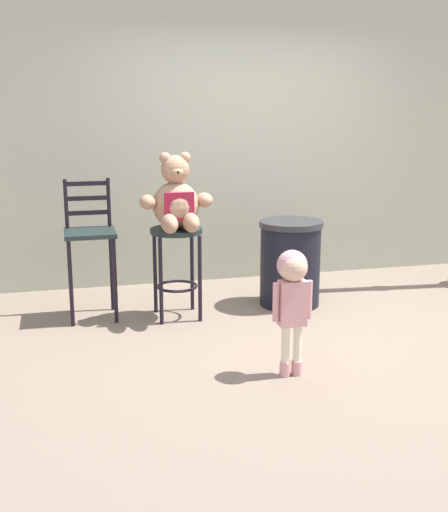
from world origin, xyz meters
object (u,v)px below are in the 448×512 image
at_px(child_walking, 292,286).
at_px(bar_chair_empty, 90,240).
at_px(trash_bin, 290,263).
at_px(bar_stool_with_teddy, 177,253).
at_px(teddy_bear, 176,202).

distance_m(child_walking, bar_chair_empty, 1.95).
height_order(child_walking, trash_bin, child_walking).
xyz_separation_m(trash_bin, bar_chair_empty, (-1.72, 0.08, 0.28)).
distance_m(bar_stool_with_teddy, trash_bin, 1.05).
bearing_deg(child_walking, bar_stool_with_teddy, -141.70).
xyz_separation_m(bar_stool_with_teddy, child_walking, (0.51, -1.37, 0.06)).
distance_m(bar_stool_with_teddy, child_walking, 1.46).
relative_size(trash_bin, bar_chair_empty, 0.66).
bearing_deg(child_walking, bar_chair_empty, -124.33).
height_order(bar_stool_with_teddy, child_walking, child_walking).
xyz_separation_m(child_walking, trash_bin, (0.52, 1.46, -0.23)).
relative_size(teddy_bear, trash_bin, 0.82).
height_order(child_walking, bar_chair_empty, bar_chair_empty).
bearing_deg(teddy_bear, bar_chair_empty, 163.21).
bearing_deg(child_walking, teddy_bear, -141.27).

